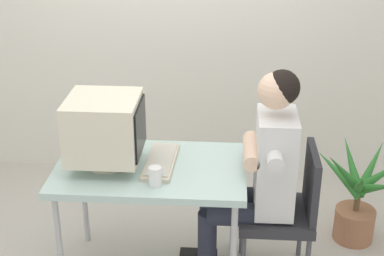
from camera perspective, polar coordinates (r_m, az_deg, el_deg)
desk at (r=3.36m, az=-4.10°, el=-4.68°), size 1.10×0.69×0.74m
crt_monitor at (r=3.26m, az=-8.64°, el=0.01°), size 0.41×0.39×0.42m
keyboard at (r=3.35m, az=-3.09°, el=-3.32°), size 0.18×0.46×0.03m
office_chair at (r=3.47m, az=9.36°, el=-7.70°), size 0.43×0.43×0.85m
person_seated at (r=3.34m, az=6.59°, el=-4.16°), size 0.67×0.54×1.33m
potted_plant at (r=3.98m, az=16.07°, el=-6.74°), size 0.58×0.59×0.69m
desk_mug at (r=3.11m, az=-3.67°, el=-4.77°), size 0.07×0.08×0.11m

